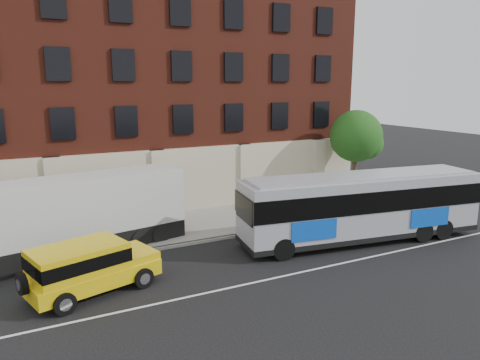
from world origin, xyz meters
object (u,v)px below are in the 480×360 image
sign_pole (5,242)px  street_tree (356,138)px  city_bus (362,205)px  shipping_container (68,218)px  yellow_suv (87,266)px

sign_pole → street_tree: street_tree is taller
street_tree → city_bus: size_ratio=0.47×
sign_pole → city_bus: (16.61, -3.57, 0.51)m
city_bus → shipping_container: (-13.93, 4.63, -0.09)m
yellow_suv → shipping_container: (-0.15, 4.62, 0.71)m
city_bus → street_tree: bearing=51.8°
city_bus → yellow_suv: 13.81m
sign_pole → street_tree: (22.04, 3.34, 2.96)m
yellow_suv → shipping_container: size_ratio=0.47×
sign_pole → city_bus: city_bus is taller
street_tree → city_bus: (-5.43, -6.91, -2.45)m
shipping_container → street_tree: bearing=6.7°
sign_pole → yellow_suv: sign_pole is taller
sign_pole → yellow_suv: bearing=-51.6°
sign_pole → shipping_container: size_ratio=0.22×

